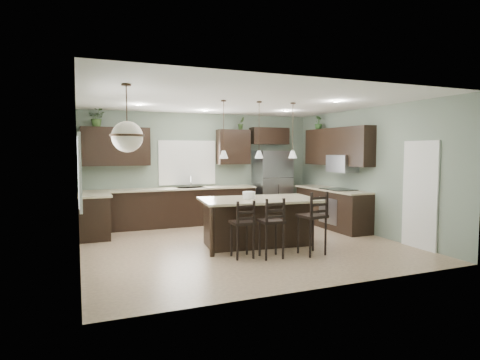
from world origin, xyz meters
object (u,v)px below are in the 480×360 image
at_px(refrigerator, 272,185).
at_px(kitchen_island, 259,222).
at_px(serving_dish, 249,195).
at_px(bar_stool_center, 271,228).
at_px(plant_back_left, 97,118).
at_px(bar_stool_right, 312,223).
at_px(bar_stool_left, 242,229).

relative_size(refrigerator, kitchen_island, 0.83).
bearing_deg(serving_dish, bar_stool_center, -89.19).
height_order(kitchen_island, plant_back_left, plant_back_left).
relative_size(bar_stool_right, plant_back_left, 2.77).
relative_size(serving_dish, plant_back_left, 0.58).
xyz_separation_m(refrigerator, plant_back_left, (-4.39, 0.16, 1.68)).
bearing_deg(bar_stool_right, bar_stool_center, 167.85).
xyz_separation_m(kitchen_island, bar_stool_center, (-0.19, -0.91, 0.06)).
distance_m(bar_stool_left, bar_stool_center, 0.50).
xyz_separation_m(kitchen_island, bar_stool_left, (-0.65, -0.72, 0.04)).
height_order(serving_dish, bar_stool_left, serving_dish).
bearing_deg(plant_back_left, bar_stool_center, -54.38).
height_order(refrigerator, bar_stool_right, refrigerator).
xyz_separation_m(kitchen_island, plant_back_left, (-2.80, 2.74, 2.14)).
xyz_separation_m(refrigerator, bar_stool_right, (-1.00, -3.57, -0.36)).
bearing_deg(serving_dish, refrigerator, 55.10).
bearing_deg(refrigerator, bar_stool_center, -116.90).
distance_m(kitchen_island, serving_dish, 0.57).
xyz_separation_m(serving_dish, plant_back_left, (-2.61, 2.72, 1.61)).
height_order(kitchen_island, bar_stool_center, bar_stool_center).
bearing_deg(kitchen_island, plant_back_left, 142.03).
relative_size(refrigerator, plant_back_left, 4.50).
bearing_deg(serving_dish, bar_stool_right, -52.06).
distance_m(serving_dish, bar_stool_center, 1.05).
height_order(kitchen_island, bar_stool_left, bar_stool_left).
xyz_separation_m(bar_stool_right, plant_back_left, (-3.39, 3.73, 2.04)).
height_order(refrigerator, bar_stool_left, refrigerator).
bearing_deg(bar_stool_left, refrigerator, 56.55).
relative_size(serving_dish, bar_stool_right, 0.21).
relative_size(kitchen_island, bar_stool_center, 2.12).
xyz_separation_m(bar_stool_left, bar_stool_right, (1.23, -0.27, 0.06)).
relative_size(refrigerator, bar_stool_right, 1.62).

